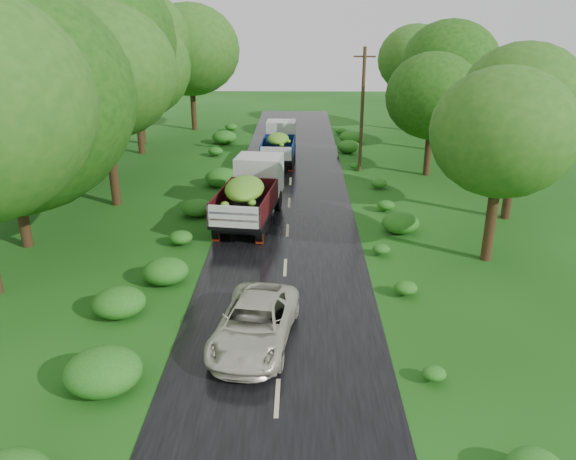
{
  "coord_description": "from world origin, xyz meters",
  "views": [
    {
      "loc": [
        0.54,
        -12.06,
        9.47
      ],
      "look_at": [
        0.12,
        7.76,
        1.7
      ],
      "focal_mm": 35.0,
      "sensor_mm": 36.0,
      "label": 1
    }
  ],
  "objects_px": {
    "truck_far": "(280,141)",
    "utility_pole": "(362,109)",
    "car": "(255,324)",
    "truck_near": "(251,190)"
  },
  "relations": [
    {
      "from": "truck_far",
      "to": "utility_pole",
      "type": "distance_m",
      "value": 6.16
    },
    {
      "from": "truck_far",
      "to": "car",
      "type": "distance_m",
      "value": 22.17
    },
    {
      "from": "truck_near",
      "to": "truck_far",
      "type": "height_order",
      "value": "truck_near"
    },
    {
      "from": "truck_far",
      "to": "car",
      "type": "xyz_separation_m",
      "value": [
        0.03,
        -22.16,
        -0.69
      ]
    },
    {
      "from": "truck_far",
      "to": "car",
      "type": "bearing_deg",
      "value": -87.88
    },
    {
      "from": "utility_pole",
      "to": "truck_near",
      "type": "bearing_deg",
      "value": -118.17
    },
    {
      "from": "truck_near",
      "to": "car",
      "type": "distance_m",
      "value": 10.82
    },
    {
      "from": "car",
      "to": "utility_pole",
      "type": "bearing_deg",
      "value": 83.47
    },
    {
      "from": "truck_near",
      "to": "utility_pole",
      "type": "bearing_deg",
      "value": 63.8
    },
    {
      "from": "truck_far",
      "to": "truck_near",
      "type": "bearing_deg",
      "value": -92.65
    }
  ]
}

